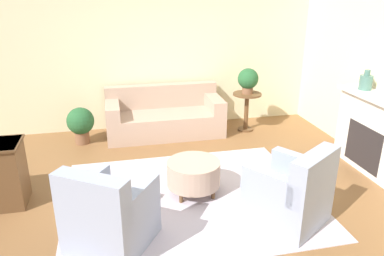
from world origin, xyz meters
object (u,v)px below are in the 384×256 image
Objects in this scene: couch at (164,117)px; armchair_right at (292,194)px; vase_mantel_near at (366,82)px; potted_plant_on_side_table at (248,80)px; armchair_left at (108,216)px; ottoman_table at (194,173)px; side_table at (247,105)px; potted_plant_floor at (81,123)px.

armchair_right reaches higher than couch.
potted_plant_on_side_table is at bearing 127.15° from vase_mantel_near.
ottoman_table is at bearing 38.64° from armchair_left.
side_table is at bearing 54.30° from ottoman_table.
ottoman_table is 2.62m from potted_plant_on_side_table.
side_table is at bearing 48.74° from armchair_left.
ottoman_table is at bearing -88.68° from couch.
couch is at bearing 6.08° from potted_plant_floor.
ottoman_table is at bearing 137.16° from armchair_right.
vase_mantel_near is (1.75, 1.32, 0.89)m from armchair_right.
vase_mantel_near is 4.60m from potted_plant_floor.
vase_mantel_near is at bearing -32.82° from couch.
armchair_right is 1.48× the size of side_table.
side_table is 3.00m from potted_plant_floor.
armchair_right reaches higher than ottoman_table.
potted_plant_on_side_table is 0.73× the size of potted_plant_floor.
ottoman_table is (1.09, 0.87, -0.07)m from armchair_left.
vase_mantel_near is (2.74, -1.77, 0.94)m from couch.
couch is 3.25m from armchair_right.
armchair_right is 2.98m from side_table.
potted_plant_floor is (-1.47, -0.16, 0.06)m from couch.
armchair_left is at bearing -131.26° from potted_plant_on_side_table.
vase_mantel_near is at bearing 37.11° from armchair_right.
ottoman_table is 1.09× the size of potted_plant_floor.
ottoman_table is 2.34× the size of vase_mantel_near.
potted_plant_on_side_table reaches higher than ottoman_table.
ottoman_table is 1.50× the size of potted_plant_on_side_table.
armchair_right is 3.59× the size of vase_mantel_near.
ottoman_table is 0.97× the size of side_table.
ottoman_table is at bearing -170.45° from vase_mantel_near.
side_table is at bearing -6.20° from couch.
couch is 1.96× the size of armchair_left.
armchair_left is 1.00× the size of armchair_right.
potted_plant_on_side_table is (-1.21, 1.60, -0.28)m from vase_mantel_near.
armchair_left and armchair_right have the same top height.
potted_plant_floor is at bearing 159.07° from vase_mantel_near.
armchair_right is (2.03, 0.00, 0.00)m from armchair_left.
side_table is 2.42× the size of vase_mantel_near.
couch is at bearing 147.18° from vase_mantel_near.
vase_mantel_near reaches higher than armchair_left.
armchair_left is 3.59× the size of vase_mantel_near.
vase_mantel_near is (1.21, -1.60, 0.77)m from side_table.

